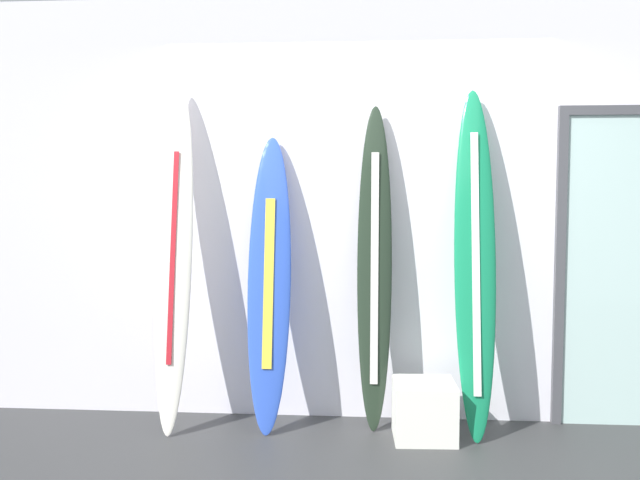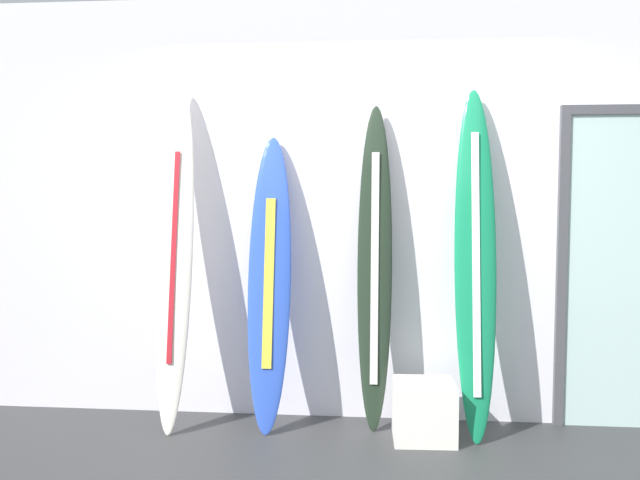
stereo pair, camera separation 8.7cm
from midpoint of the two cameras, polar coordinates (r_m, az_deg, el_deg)
The scene contains 6 objects.
wall_back at distance 4.79m, azimuth 2.46°, elevation 2.45°, with size 7.20×0.20×2.80m, color silver.
surfboard_ivory at distance 4.63m, azimuth -12.19°, elevation -1.33°, with size 0.24×0.49×2.22m.
surfboard_cobalt at distance 4.55m, azimuth -4.66°, elevation -3.45°, with size 0.28×0.43×1.88m.
surfboard_charcoal at distance 4.54m, azimuth 3.87°, elevation -2.23°, with size 0.22×0.28×2.08m.
surfboard_emerald at distance 4.49m, azimuth 11.84°, elevation -1.93°, with size 0.27×0.46×2.17m.
display_block_left at distance 4.54m, azimuth 7.83°, elevation -13.42°, with size 0.39×0.39×0.35m.
Camera 1 is at (0.12, -3.49, 1.56)m, focal length 39.73 mm.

